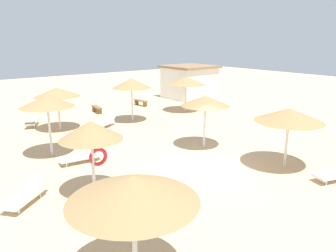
{
  "coord_description": "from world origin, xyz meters",
  "views": [
    {
      "loc": [
        -9.84,
        -9.86,
        5.53
      ],
      "look_at": [
        0.0,
        3.0,
        1.2
      ],
      "focal_mm": 35.1,
      "sensor_mm": 36.0,
      "label": 1
    }
  ],
  "objects_px": {
    "parasol_2": "(133,189)",
    "parasol_5": "(132,83)",
    "parasol_4": "(91,131)",
    "parasol_7": "(205,101)",
    "parasol_6": "(47,101)",
    "parasol_0": "(289,115)",
    "parasol_8": "(186,81)",
    "lounger_4": "(26,195)",
    "lounger_6": "(81,156)",
    "lounger_5": "(105,123)",
    "beach_cabana": "(189,82)",
    "parasol_1": "(57,92)",
    "lounger_1": "(32,122)",
    "bench_1": "(97,108)",
    "bench_0": "(141,102)"
  },
  "relations": [
    {
      "from": "parasol_7",
      "to": "beach_cabana",
      "type": "distance_m",
      "value": 14.79
    },
    {
      "from": "parasol_0",
      "to": "parasol_5",
      "type": "bearing_deg",
      "value": 95.2
    },
    {
      "from": "parasol_1",
      "to": "lounger_4",
      "type": "bearing_deg",
      "value": -116.37
    },
    {
      "from": "parasol_1",
      "to": "lounger_5",
      "type": "relative_size",
      "value": 1.41
    },
    {
      "from": "lounger_4",
      "to": "parasol_6",
      "type": "bearing_deg",
      "value": 61.64
    },
    {
      "from": "lounger_4",
      "to": "lounger_5",
      "type": "relative_size",
      "value": 0.94
    },
    {
      "from": "parasol_4",
      "to": "parasol_7",
      "type": "distance_m",
      "value": 7.07
    },
    {
      "from": "lounger_6",
      "to": "lounger_4",
      "type": "bearing_deg",
      "value": -140.86
    },
    {
      "from": "parasol_2",
      "to": "parasol_5",
      "type": "xyz_separation_m",
      "value": [
        8.08,
        13.34,
        0.21
      ]
    },
    {
      "from": "parasol_8",
      "to": "lounger_5",
      "type": "bearing_deg",
      "value": -175.77
    },
    {
      "from": "parasol_8",
      "to": "bench_1",
      "type": "distance_m",
      "value": 7.16
    },
    {
      "from": "parasol_0",
      "to": "parasol_7",
      "type": "height_order",
      "value": "parasol_7"
    },
    {
      "from": "parasol_1",
      "to": "lounger_6",
      "type": "relative_size",
      "value": 1.42
    },
    {
      "from": "parasol_6",
      "to": "lounger_6",
      "type": "bearing_deg",
      "value": -67.07
    },
    {
      "from": "parasol_1",
      "to": "bench_1",
      "type": "bearing_deg",
      "value": 37.47
    },
    {
      "from": "parasol_2",
      "to": "parasol_4",
      "type": "relative_size",
      "value": 1.06
    },
    {
      "from": "lounger_5",
      "to": "parasol_7",
      "type": "bearing_deg",
      "value": -71.06
    },
    {
      "from": "parasol_0",
      "to": "bench_0",
      "type": "bearing_deg",
      "value": 81.33
    },
    {
      "from": "parasol_2",
      "to": "parasol_4",
      "type": "xyz_separation_m",
      "value": [
        1.24,
        4.81,
        -0.01
      ]
    },
    {
      "from": "parasol_1",
      "to": "parasol_6",
      "type": "distance_m",
      "value": 4.82
    },
    {
      "from": "parasol_5",
      "to": "lounger_5",
      "type": "xyz_separation_m",
      "value": [
        -2.25,
        -0.25,
        -2.32
      ]
    },
    {
      "from": "parasol_1",
      "to": "bench_0",
      "type": "bearing_deg",
      "value": 21.89
    },
    {
      "from": "parasol_5",
      "to": "parasol_8",
      "type": "distance_m",
      "value": 5.03
    },
    {
      "from": "parasol_7",
      "to": "bench_1",
      "type": "height_order",
      "value": "parasol_7"
    },
    {
      "from": "bench_0",
      "to": "parasol_2",
      "type": "bearing_deg",
      "value": -123.14
    },
    {
      "from": "lounger_4",
      "to": "lounger_6",
      "type": "distance_m",
      "value": 3.96
    },
    {
      "from": "lounger_5",
      "to": "bench_0",
      "type": "bearing_deg",
      "value": 38.39
    },
    {
      "from": "parasol_5",
      "to": "lounger_1",
      "type": "xyz_separation_m",
      "value": [
        -5.91,
        2.78,
        -2.32
      ]
    },
    {
      "from": "parasol_0",
      "to": "parasol_8",
      "type": "distance_m",
      "value": 12.17
    },
    {
      "from": "parasol_0",
      "to": "lounger_6",
      "type": "bearing_deg",
      "value": 139.29
    },
    {
      "from": "parasol_8",
      "to": "parasol_1",
      "type": "bearing_deg",
      "value": 176.1
    },
    {
      "from": "parasol_0",
      "to": "parasol_4",
      "type": "relative_size",
      "value": 1.07
    },
    {
      "from": "parasol_1",
      "to": "lounger_5",
      "type": "height_order",
      "value": "parasol_1"
    },
    {
      "from": "parasol_6",
      "to": "parasol_7",
      "type": "distance_m",
      "value": 7.67
    },
    {
      "from": "parasol_1",
      "to": "parasol_0",
      "type": "bearing_deg",
      "value": -64.74
    },
    {
      "from": "parasol_5",
      "to": "parasol_2",
      "type": "bearing_deg",
      "value": -121.21
    },
    {
      "from": "parasol_4",
      "to": "parasol_8",
      "type": "height_order",
      "value": "parasol_4"
    },
    {
      "from": "parasol_5",
      "to": "lounger_4",
      "type": "bearing_deg",
      "value": -139.42
    },
    {
      "from": "parasol_0",
      "to": "bench_1",
      "type": "relative_size",
      "value": 1.92
    },
    {
      "from": "bench_1",
      "to": "beach_cabana",
      "type": "height_order",
      "value": "beach_cabana"
    },
    {
      "from": "parasol_0",
      "to": "lounger_5",
      "type": "relative_size",
      "value": 1.49
    },
    {
      "from": "parasol_2",
      "to": "bench_1",
      "type": "bearing_deg",
      "value": 67.1
    },
    {
      "from": "parasol_2",
      "to": "parasol_8",
      "type": "relative_size",
      "value": 0.99
    },
    {
      "from": "parasol_7",
      "to": "parasol_6",
      "type": "bearing_deg",
      "value": 152.05
    },
    {
      "from": "beach_cabana",
      "to": "parasol_6",
      "type": "bearing_deg",
      "value": -153.04
    },
    {
      "from": "parasol_0",
      "to": "parasol_8",
      "type": "relative_size",
      "value": 1.0
    },
    {
      "from": "parasol_0",
      "to": "parasol_8",
      "type": "height_order",
      "value": "parasol_8"
    },
    {
      "from": "parasol_6",
      "to": "parasol_2",
      "type": "bearing_deg",
      "value": -97.93
    },
    {
      "from": "parasol_2",
      "to": "lounger_5",
      "type": "distance_m",
      "value": 14.48
    },
    {
      "from": "lounger_5",
      "to": "beach_cabana",
      "type": "relative_size",
      "value": 0.45
    }
  ]
}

